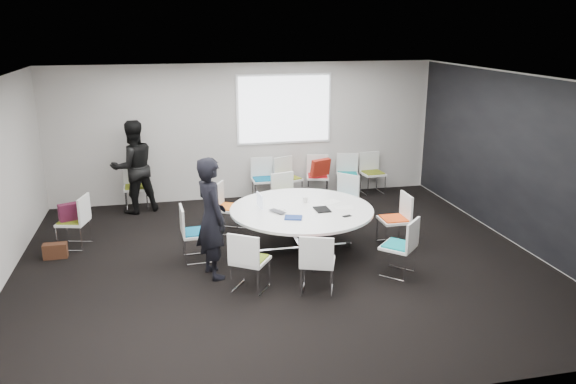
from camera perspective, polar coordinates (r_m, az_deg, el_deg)
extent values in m
cube|color=black|center=(8.81, -0.71, -7.18)|extent=(8.00, 7.00, 0.04)
cube|color=white|center=(8.09, -0.79, 11.53)|extent=(8.00, 7.00, 0.04)
cube|color=#B9B4AE|center=(11.72, -4.27, 6.13)|extent=(8.00, 0.04, 2.80)
cube|color=#B9B4AE|center=(5.14, 7.35, -8.23)|extent=(8.00, 0.04, 2.80)
cube|color=#B9B4AE|center=(9.94, 22.61, 2.93)|extent=(0.04, 7.00, 2.80)
cube|color=black|center=(9.92, 22.47, 2.93)|extent=(0.01, 6.94, 2.74)
cube|color=silver|center=(9.18, 1.36, -5.76)|extent=(0.90, 0.90, 0.08)
cylinder|color=silver|center=(9.06, 1.38, -3.86)|extent=(0.10, 0.10, 0.65)
cylinder|color=white|center=(8.95, 1.39, -1.80)|extent=(2.29, 2.29, 0.04)
cube|color=white|center=(11.73, -0.37, 8.41)|extent=(1.90, 0.03, 1.35)
cube|color=silver|center=(9.51, 10.60, -4.13)|extent=(0.42, 0.42, 0.42)
cube|color=white|center=(9.44, 10.68, -2.82)|extent=(0.44, 0.46, 0.04)
cube|color=#D44211|center=(9.43, 10.69, -2.65)|extent=(0.38, 0.40, 0.03)
cube|color=white|center=(9.44, 11.93, -1.41)|extent=(0.04, 0.46, 0.42)
cube|color=silver|center=(10.45, 5.50, -2.00)|extent=(0.59, 0.59, 0.42)
cube|color=white|center=(10.38, 5.53, -0.79)|extent=(0.63, 0.64, 0.04)
cube|color=#0A5D79|center=(10.37, 5.54, -0.64)|extent=(0.55, 0.55, 0.03)
cube|color=white|center=(10.48, 6.15, 0.69)|extent=(0.33, 0.37, 0.42)
cube|color=silver|center=(10.50, -0.07, -1.82)|extent=(0.51, 0.51, 0.42)
cube|color=white|center=(10.43, -0.07, -0.62)|extent=(0.56, 0.54, 0.04)
cube|color=#5E7316|center=(10.42, -0.07, -0.46)|extent=(0.48, 0.47, 0.03)
cube|color=white|center=(10.54, -0.59, 0.88)|extent=(0.45, 0.15, 0.42)
cube|color=silver|center=(9.98, -5.87, -2.92)|extent=(0.57, 0.57, 0.42)
cube|color=white|center=(9.90, -5.91, -1.67)|extent=(0.60, 0.61, 0.04)
cube|color=orange|center=(9.89, -5.91, -1.50)|extent=(0.52, 0.53, 0.03)
cube|color=white|center=(9.91, -7.08, -0.30)|extent=(0.24, 0.43, 0.42)
cube|color=silver|center=(8.90, -9.20, -5.55)|extent=(0.44, 0.44, 0.42)
cube|color=white|center=(8.82, -9.27, -4.16)|extent=(0.47, 0.49, 0.04)
cube|color=#085275|center=(8.81, -9.28, -3.98)|extent=(0.40, 0.42, 0.03)
cube|color=white|center=(8.72, -10.71, -2.87)|extent=(0.06, 0.46, 0.42)
cube|color=silver|center=(7.86, -3.82, -8.48)|extent=(0.58, 0.58, 0.42)
cube|color=white|center=(7.77, -3.85, -6.94)|extent=(0.63, 0.62, 0.04)
cube|color=#5D7416|center=(7.75, -3.86, -6.74)|extent=(0.54, 0.54, 0.03)
cube|color=white|center=(7.50, -4.56, -5.93)|extent=(0.40, 0.28, 0.42)
cube|color=silver|center=(7.81, 2.98, -8.65)|extent=(0.54, 0.54, 0.42)
cube|color=white|center=(7.71, 3.01, -7.11)|extent=(0.58, 0.57, 0.04)
cube|color=red|center=(7.70, 3.01, -6.91)|extent=(0.51, 0.49, 0.03)
cube|color=white|center=(7.43, 2.90, -6.14)|extent=(0.44, 0.19, 0.42)
cube|color=silver|center=(8.45, 11.02, -6.91)|extent=(0.59, 0.59, 0.42)
cube|color=white|center=(8.36, 11.11, -5.47)|extent=(0.64, 0.64, 0.04)
cube|color=#0A777E|center=(8.35, 11.12, -5.28)|extent=(0.55, 0.55, 0.03)
cube|color=white|center=(8.21, 12.56, -4.25)|extent=(0.35, 0.35, 0.42)
cube|color=silver|center=(11.69, -2.49, 0.12)|extent=(0.42, 0.42, 0.42)
cube|color=white|center=(11.62, -2.51, 1.20)|extent=(0.46, 0.44, 0.04)
cube|color=#075479|center=(11.61, -2.51, 1.34)|extent=(0.40, 0.38, 0.03)
cube|color=white|center=(11.76, -2.70, 2.55)|extent=(0.46, 0.04, 0.42)
cube|color=silver|center=(11.75, 0.06, 0.22)|extent=(0.55, 0.55, 0.42)
cube|color=white|center=(11.68, 0.07, 1.30)|extent=(0.59, 0.58, 0.04)
cube|color=olive|center=(11.67, 0.07, 1.44)|extent=(0.51, 0.50, 0.03)
cube|color=white|center=(11.79, -0.52, 2.60)|extent=(0.44, 0.21, 0.42)
cube|color=silver|center=(11.94, 3.01, 0.47)|extent=(0.51, 0.51, 0.42)
cube|color=white|center=(11.88, 3.03, 1.53)|extent=(0.55, 0.53, 0.04)
cube|color=red|center=(11.87, 3.03, 1.67)|extent=(0.48, 0.46, 0.03)
cube|color=white|center=(12.02, 3.01, 2.85)|extent=(0.46, 0.14, 0.42)
cube|color=silver|center=(12.11, 6.05, 0.63)|extent=(0.51, 0.51, 0.42)
cube|color=white|center=(12.05, 6.08, 1.68)|extent=(0.55, 0.54, 0.04)
cube|color=#0A7B7F|center=(12.04, 6.08, 1.82)|extent=(0.48, 0.47, 0.03)
cube|color=white|center=(12.19, 6.04, 2.98)|extent=(0.46, 0.15, 0.42)
cube|color=silver|center=(12.32, 8.58, 0.81)|extent=(0.45, 0.45, 0.42)
cube|color=white|center=(12.26, 8.63, 1.85)|extent=(0.50, 0.48, 0.04)
cube|color=#666F18|center=(12.25, 8.63, 1.98)|extent=(0.43, 0.41, 0.03)
cube|color=white|center=(12.38, 8.25, 3.12)|extent=(0.46, 0.07, 0.42)
cube|color=silver|center=(9.92, -20.87, -4.11)|extent=(0.51, 0.51, 0.42)
cube|color=white|center=(9.84, -21.01, -2.86)|extent=(0.54, 0.55, 0.04)
cube|color=olive|center=(9.83, -21.03, -2.69)|extent=(0.47, 0.48, 0.03)
cube|color=white|center=(9.69, -20.01, -1.61)|extent=(0.15, 0.45, 0.42)
cube|color=silver|center=(11.54, -15.12, -0.69)|extent=(0.43, 0.43, 0.42)
cube|color=white|center=(11.47, -15.21, 0.40)|extent=(0.47, 0.45, 0.04)
cube|color=olive|center=(11.46, -15.22, 0.55)|extent=(0.41, 0.39, 0.03)
cube|color=white|center=(11.61, -15.29, 1.77)|extent=(0.46, 0.05, 0.42)
imported|color=black|center=(8.09, -7.78, -2.63)|extent=(0.60, 0.75, 1.78)
imported|color=black|center=(11.21, -15.42, 2.47)|extent=(1.07, 0.96, 1.81)
imported|color=#333338|center=(8.77, -0.86, -1.96)|extent=(0.32, 0.36, 0.02)
cube|color=silver|center=(8.92, -2.89, -0.85)|extent=(0.05, 0.30, 0.22)
cube|color=black|center=(8.87, 3.49, -1.78)|extent=(0.23, 0.31, 0.02)
cube|color=navy|center=(8.48, 0.55, -2.62)|extent=(0.31, 0.27, 0.03)
cube|color=white|center=(9.28, 4.36, -1.01)|extent=(0.36, 0.33, 0.00)
cube|color=silver|center=(9.00, 5.74, -1.61)|extent=(0.31, 0.23, 0.00)
cylinder|color=white|center=(9.22, 1.75, -0.80)|extent=(0.08, 0.08, 0.09)
cube|color=black|center=(8.62, 6.01, -2.44)|extent=(0.15, 0.11, 0.01)
cube|color=#4B1429|center=(9.79, -21.12, -1.86)|extent=(0.42, 0.29, 0.28)
cube|color=#3F2114|center=(9.61, -22.56, -5.54)|extent=(0.36, 0.17, 0.24)
cube|color=#9E2013|center=(11.61, 3.32, 2.50)|extent=(0.47, 0.32, 0.36)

